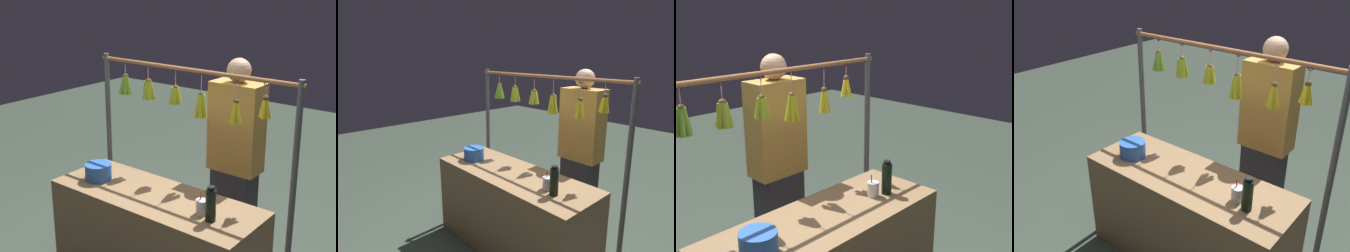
% 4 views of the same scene
% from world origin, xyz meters
% --- Properties ---
extents(ground_plane, '(12.00, 12.00, 0.00)m').
position_xyz_m(ground_plane, '(0.00, 0.00, 0.00)').
color(ground_plane, '#384439').
extents(market_counter, '(1.65, 0.60, 0.83)m').
position_xyz_m(market_counter, '(0.00, 0.00, 0.42)').
color(market_counter, olive).
rests_on(market_counter, ground).
extents(display_rack, '(1.83, 0.12, 1.75)m').
position_xyz_m(display_rack, '(0.03, -0.42, 1.24)').
color(display_rack, '#4C4C51').
rests_on(display_rack, ground).
extents(water_bottle, '(0.07, 0.07, 0.24)m').
position_xyz_m(water_bottle, '(-0.53, 0.07, 0.95)').
color(water_bottle, black).
rests_on(water_bottle, market_counter).
extents(blue_bucket, '(0.21, 0.21, 0.13)m').
position_xyz_m(blue_bucket, '(0.54, 0.05, 0.90)').
color(blue_bucket, blue).
rests_on(blue_bucket, market_counter).
extents(drink_cup, '(0.08, 0.08, 0.16)m').
position_xyz_m(drink_cup, '(-0.43, 0.03, 0.88)').
color(drink_cup, silver).
rests_on(drink_cup, market_counter).
extents(vendor_person, '(0.42, 0.23, 1.78)m').
position_xyz_m(vendor_person, '(-0.22, -0.77, 0.88)').
color(vendor_person, '#2D2D38').
rests_on(vendor_person, ground).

